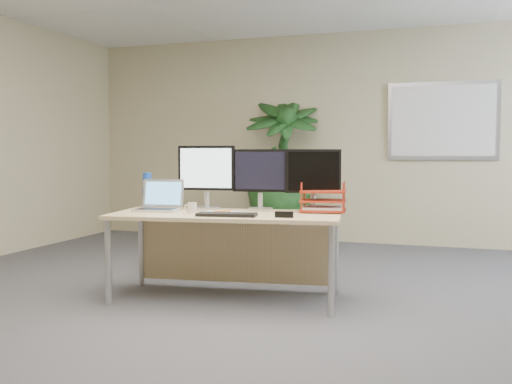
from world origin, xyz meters
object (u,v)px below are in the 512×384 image
(monitor_left, at_px, (207,173))
(laptop, at_px, (160,203))
(desk, at_px, (229,230))
(floor_plant, at_px, (281,185))
(monitor_right, at_px, (260,175))

(monitor_left, relative_size, laptop, 1.36)
(monitor_left, height_order, laptop, monitor_left)
(desk, distance_m, monitor_left, 0.53)
(desk, relative_size, laptop, 4.81)
(laptop, bearing_deg, floor_plant, 85.65)
(floor_plant, relative_size, monitor_left, 2.81)
(desk, xyz_separation_m, floor_plant, (-0.37, 2.80, 0.20))
(laptop, bearing_deg, monitor_right, 18.64)
(desk, bearing_deg, floor_plant, 97.49)
(laptop, bearing_deg, monitor_left, 29.14)
(monitor_right, height_order, laptop, monitor_right)
(desk, relative_size, floor_plant, 1.25)
(desk, height_order, laptop, laptop)
(desk, distance_m, laptop, 0.62)
(monitor_left, xyz_separation_m, monitor_right, (0.45, 0.08, -0.02))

